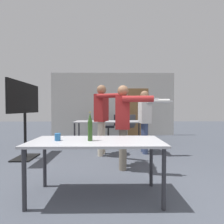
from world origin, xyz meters
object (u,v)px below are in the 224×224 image
(person_right_polo, at_px, (145,116))
(office_chair_far_left, at_px, (127,128))
(tv_screen, at_px, (25,109))
(person_center_tall, at_px, (102,113))
(drink_cup, at_px, (58,137))
(office_chair_side_rolled, at_px, (110,127))
(person_far_watching, at_px, (124,119))
(beer_bottle, at_px, (90,127))

(person_right_polo, relative_size, office_chair_far_left, 1.74)
(tv_screen, distance_m, person_center_tall, 1.83)
(person_center_tall, xyz_separation_m, drink_cup, (-0.49, -1.81, -0.27))
(person_center_tall, xyz_separation_m, office_chair_side_rolled, (0.20, 2.12, -0.64))
(tv_screen, height_order, person_far_watching, tv_screen)
(beer_bottle, height_order, drink_cup, beer_bottle)
(office_chair_side_rolled, height_order, drink_cup, office_chair_side_rolled)
(person_center_tall, bearing_deg, beer_bottle, 17.54)
(person_center_tall, xyz_separation_m, office_chair_far_left, (0.87, 1.94, -0.63))
(person_right_polo, distance_m, office_chair_far_left, 1.87)
(tv_screen, xyz_separation_m, person_right_polo, (2.94, 0.41, -0.18))
(person_center_tall, xyz_separation_m, person_far_watching, (0.47, -0.83, -0.10))
(tv_screen, bearing_deg, person_right_polo, -82.08)
(person_far_watching, height_order, drink_cup, person_far_watching)
(office_chair_far_left, bearing_deg, person_far_watching, -137.32)
(person_right_polo, bearing_deg, tv_screen, -83.67)
(person_center_tall, relative_size, person_far_watching, 1.08)
(drink_cup, bearing_deg, person_center_tall, 74.90)
(person_center_tall, height_order, beer_bottle, person_center_tall)
(beer_bottle, distance_m, drink_cup, 0.45)
(person_center_tall, bearing_deg, tv_screen, -63.28)
(person_right_polo, height_order, office_chair_far_left, person_right_polo)
(person_far_watching, distance_m, person_right_polo, 1.20)
(person_right_polo, xyz_separation_m, beer_bottle, (-1.19, -2.00, -0.05))
(office_chair_side_rolled, bearing_deg, person_center_tall, 173.33)
(person_center_tall, height_order, drink_cup, person_center_tall)
(office_chair_side_rolled, xyz_separation_m, drink_cup, (-0.69, -3.93, 0.37))
(drink_cup, bearing_deg, office_chair_far_left, 70.13)
(tv_screen, height_order, person_right_polo, tv_screen)
(person_far_watching, bearing_deg, office_chair_side_rolled, -167.70)
(person_right_polo, bearing_deg, beer_bottle, -32.33)
(office_chair_side_rolled, distance_m, drink_cup, 4.01)
(tv_screen, xyz_separation_m, drink_cup, (1.32, -1.58, -0.36))
(drink_cup, bearing_deg, person_far_watching, 45.61)
(person_far_watching, bearing_deg, drink_cup, -37.31)
(beer_bottle, bearing_deg, tv_screen, 137.82)
(tv_screen, relative_size, drink_cup, 18.80)
(tv_screen, xyz_separation_m, person_far_watching, (2.28, -0.59, -0.19))
(beer_bottle, bearing_deg, person_right_polo, 59.26)
(person_center_tall, relative_size, beer_bottle, 4.69)
(tv_screen, relative_size, office_chair_side_rolled, 1.91)
(office_chair_far_left, bearing_deg, person_center_tall, -153.27)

